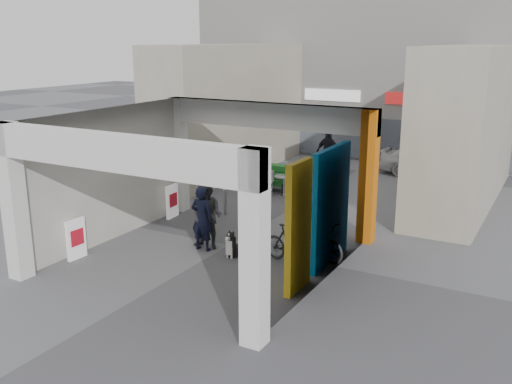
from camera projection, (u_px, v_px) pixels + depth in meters
The scene contains 21 objects.
ground at pixel (229, 245), 14.81m from camera, with size 90.00×90.00×0.00m, color #5C5C61.
arcade_canopy at pixel (229, 167), 13.26m from camera, with size 6.40×6.45×6.40m.
far_building at pixel (391, 67), 25.59m from camera, with size 18.00×4.08×8.00m.
plaza_bldg_left at pixel (231, 109), 22.60m from camera, with size 2.00×9.00×5.00m, color #ABA48D.
plaza_bldg_right at pixel (469, 125), 18.38m from camera, with size 2.00×9.00×5.00m, color #ABA48D.
bollard_left at pixel (225, 202), 17.26m from camera, with size 0.09×0.09×0.82m, color gray.
bollard_center at pixel (270, 205), 16.71m from camera, with size 0.09×0.09×0.94m, color gray.
bollard_right at pixel (319, 213), 16.11m from camera, with size 0.09×0.09×0.84m, color gray.
advert_board_near at pixel (76, 239), 13.78m from camera, with size 0.12×0.55×1.00m.
advert_board_far at pixel (172, 201), 17.00m from camera, with size 0.13×0.55×1.00m.
cafe_set at pixel (284, 185), 19.73m from camera, with size 1.38×1.12×0.84m.
produce_stand at pixel (272, 180), 20.22m from camera, with size 1.34×0.73×0.88m.
crate_stack at pixel (334, 180), 20.58m from camera, with size 0.55×0.49×0.56m.
border_collie at pixel (232, 246), 13.96m from camera, with size 0.25×0.50×0.69m.
man_with_dog at pixel (202, 218), 14.29m from camera, with size 0.61×0.40×1.66m, color black.
man_back_turned at pixel (207, 216), 14.41m from camera, with size 0.84×0.65×1.72m, color #3A3B3D.
man_elderly at pixel (330, 213), 14.79m from camera, with size 0.80×0.52×1.63m, color #6086BC.
man_crates at pixel (329, 153), 21.72m from camera, with size 1.14×0.47×1.94m, color black.
bicycle_front at pixel (316, 239), 13.90m from camera, with size 0.62×1.78×0.93m, color black.
bicycle_rear at pixel (291, 245), 13.44m from camera, with size 0.45×1.58×0.95m, color black.
white_van at pixel (431, 160), 22.10m from camera, with size 1.56×3.87×1.32m, color silver.
Camera 1 is at (7.38, -11.85, 5.17)m, focal length 40.00 mm.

